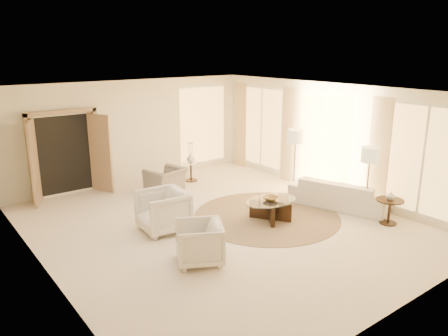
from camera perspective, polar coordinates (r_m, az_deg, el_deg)
room at (r=8.85m, az=-0.49°, el=0.89°), size 7.04×8.04×2.83m
windows_right at (r=11.28m, az=13.40°, el=3.41°), size 0.10×6.40×2.40m
window_back_corner at (r=13.31m, az=-2.76°, el=5.61°), size 1.70×0.10×2.40m
curtains_right at (r=11.83m, az=9.88°, el=3.90°), size 0.06×5.20×2.60m
french_doors at (r=11.45m, az=-19.93°, el=1.61°), size 1.95×0.66×2.16m
area_rug at (r=9.82m, az=5.57°, el=-6.23°), size 4.04×4.04×0.01m
sofa at (r=10.59m, az=14.86°, el=-3.20°), size 1.56×2.43×0.66m
armchair_left at (r=8.96m, az=-7.99°, el=-5.34°), size 0.94×0.99×0.93m
armchair_right at (r=7.65m, az=-3.27°, el=-9.47°), size 1.01×1.03×0.80m
accent_chair at (r=11.45m, az=-7.66°, el=-1.03°), size 1.02×0.78×0.80m
coffee_table at (r=9.52m, az=6.10°, el=-5.15°), size 1.26×1.26×0.45m
end_table at (r=9.89m, az=20.81°, el=-4.81°), size 0.57×0.57×0.54m
side_table at (r=12.24m, az=-4.34°, el=-0.19°), size 0.47×0.47×0.55m
floor_lamp_near at (r=11.16m, az=9.33°, el=3.74°), size 0.40×0.40×1.64m
floor_lamp_far at (r=9.91m, az=18.51°, el=1.26°), size 0.38×0.38×1.56m
bowl at (r=9.45m, az=6.13°, el=-3.97°), size 0.39×0.39×0.08m
end_vase at (r=9.80m, az=20.95°, el=-3.38°), size 0.24×0.24×0.19m
side_vase at (r=12.15m, az=-4.37°, el=1.34°), size 0.28×0.28×0.24m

